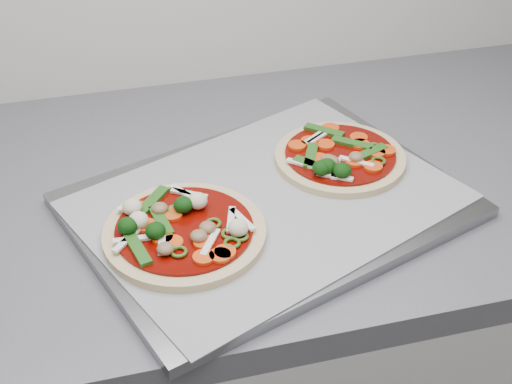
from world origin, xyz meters
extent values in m
cube|color=gray|center=(0.54, 1.22, 0.91)|extent=(0.56, 0.48, 0.02)
cube|color=gray|center=(0.54, 1.22, 0.92)|extent=(0.54, 0.48, 0.00)
cylinder|color=tan|center=(0.42, 1.18, 0.92)|extent=(0.21, 0.21, 0.01)
cylinder|color=#6B0C00|center=(0.42, 1.18, 0.93)|extent=(0.18, 0.18, 0.00)
torus|color=#355415|center=(0.47, 1.15, 0.93)|extent=(0.03, 0.03, 0.00)
cylinder|color=#FF551D|center=(0.44, 1.14, 0.93)|extent=(0.04, 0.04, 0.00)
cylinder|color=#FF551D|center=(0.38, 1.22, 0.93)|extent=(0.03, 0.03, 0.00)
ellipsoid|color=#0D3D0D|center=(0.43, 1.21, 0.94)|extent=(0.03, 0.03, 0.02)
torus|color=#355415|center=(0.46, 1.17, 0.93)|extent=(0.03, 0.03, 0.00)
cube|color=white|center=(0.44, 1.24, 0.93)|extent=(0.04, 0.03, 0.00)
cylinder|color=#FF551D|center=(0.44, 1.12, 0.93)|extent=(0.03, 0.03, 0.00)
cube|color=white|center=(0.36, 1.17, 0.93)|extent=(0.05, 0.01, 0.00)
cube|color=white|center=(0.39, 1.15, 0.93)|extent=(0.02, 0.05, 0.00)
ellipsoid|color=beige|center=(0.45, 1.21, 0.94)|extent=(0.03, 0.03, 0.02)
cube|color=white|center=(0.45, 1.14, 0.93)|extent=(0.03, 0.05, 0.00)
ellipsoid|color=#0D3D0D|center=(0.36, 1.18, 0.94)|extent=(0.02, 0.02, 0.02)
ellipsoid|color=beige|center=(0.37, 1.22, 0.94)|extent=(0.03, 0.03, 0.02)
ellipsoid|color=beige|center=(0.48, 1.15, 0.94)|extent=(0.03, 0.03, 0.02)
ellipsoid|color=brown|center=(0.45, 1.16, 0.94)|extent=(0.03, 0.03, 0.01)
cube|color=white|center=(0.49, 1.17, 0.93)|extent=(0.02, 0.05, 0.00)
ellipsoid|color=#0D3D0D|center=(0.39, 1.17, 0.94)|extent=(0.03, 0.03, 0.02)
torus|color=#355415|center=(0.48, 1.14, 0.93)|extent=(0.03, 0.03, 0.00)
torus|color=#355415|center=(0.41, 1.13, 0.93)|extent=(0.02, 0.02, 0.00)
cube|color=#296118|center=(0.37, 1.15, 0.93)|extent=(0.03, 0.06, 0.00)
cube|color=white|center=(0.37, 1.22, 0.93)|extent=(0.05, 0.01, 0.00)
cylinder|color=#FF551D|center=(0.46, 1.12, 0.93)|extent=(0.03, 0.03, 0.00)
cylinder|color=#FF551D|center=(0.38, 1.19, 0.93)|extent=(0.03, 0.03, 0.00)
cube|color=white|center=(0.36, 1.17, 0.93)|extent=(0.04, 0.04, 0.00)
cylinder|color=#FF551D|center=(0.40, 1.16, 0.93)|extent=(0.03, 0.03, 0.00)
cube|color=white|center=(0.48, 1.17, 0.93)|extent=(0.02, 0.05, 0.00)
cylinder|color=#FF551D|center=(0.41, 1.20, 0.93)|extent=(0.03, 0.03, 0.00)
ellipsoid|color=brown|center=(0.40, 1.21, 0.94)|extent=(0.03, 0.03, 0.01)
cube|color=white|center=(0.44, 1.24, 0.93)|extent=(0.03, 0.04, 0.00)
cylinder|color=#FF551D|center=(0.41, 1.15, 0.93)|extent=(0.03, 0.03, 0.00)
torus|color=#355415|center=(0.42, 1.21, 0.93)|extent=(0.02, 0.02, 0.00)
ellipsoid|color=brown|center=(0.40, 1.14, 0.94)|extent=(0.02, 0.02, 0.01)
ellipsoid|color=brown|center=(0.44, 1.15, 0.94)|extent=(0.03, 0.03, 0.01)
cube|color=#296118|center=(0.39, 1.23, 0.93)|extent=(0.05, 0.05, 0.00)
torus|color=#355415|center=(0.47, 1.13, 0.93)|extent=(0.02, 0.02, 0.00)
cylinder|color=#FF551D|center=(0.45, 1.11, 0.93)|extent=(0.03, 0.03, 0.00)
ellipsoid|color=beige|center=(0.37, 1.19, 0.94)|extent=(0.03, 0.03, 0.02)
cube|color=#296118|center=(0.40, 1.19, 0.93)|extent=(0.02, 0.06, 0.00)
cylinder|color=tan|center=(0.66, 1.28, 0.92)|extent=(0.18, 0.18, 0.01)
cylinder|color=#6B0C00|center=(0.66, 1.28, 0.93)|extent=(0.15, 0.15, 0.00)
cylinder|color=#FF551D|center=(0.67, 1.26, 0.93)|extent=(0.03, 0.03, 0.00)
cylinder|color=#FF551D|center=(0.72, 1.27, 0.93)|extent=(0.03, 0.03, 0.00)
ellipsoid|color=#0D3D0D|center=(0.64, 1.23, 0.94)|extent=(0.03, 0.03, 0.02)
cube|color=#296118|center=(0.68, 1.30, 0.93)|extent=(0.05, 0.05, 0.00)
cylinder|color=#FF551D|center=(0.64, 1.31, 0.93)|extent=(0.04, 0.04, 0.00)
cube|color=#296118|center=(0.69, 1.27, 0.93)|extent=(0.06, 0.03, 0.00)
ellipsoid|color=brown|center=(0.64, 1.26, 0.94)|extent=(0.02, 0.02, 0.01)
cube|color=white|center=(0.64, 1.33, 0.93)|extent=(0.04, 0.03, 0.00)
cube|color=white|center=(0.64, 1.25, 0.93)|extent=(0.03, 0.05, 0.00)
cube|color=white|center=(0.64, 1.32, 0.93)|extent=(0.04, 0.03, 0.00)
torus|color=#355415|center=(0.70, 1.25, 0.93)|extent=(0.03, 0.03, 0.00)
ellipsoid|color=brown|center=(0.67, 1.26, 0.94)|extent=(0.03, 0.03, 0.01)
cylinder|color=#FF551D|center=(0.62, 1.32, 0.93)|extent=(0.03, 0.03, 0.00)
ellipsoid|color=#0D3D0D|center=(0.62, 1.24, 0.94)|extent=(0.03, 0.03, 0.02)
cube|color=white|center=(0.63, 1.23, 0.93)|extent=(0.04, 0.03, 0.00)
torus|color=#355415|center=(0.71, 1.28, 0.93)|extent=(0.03, 0.03, 0.00)
ellipsoid|color=#0D3D0D|center=(0.62, 1.24, 0.94)|extent=(0.03, 0.03, 0.02)
cube|color=white|center=(0.67, 1.25, 0.93)|extent=(0.04, 0.04, 0.00)
cylinder|color=#FF551D|center=(0.70, 1.27, 0.93)|extent=(0.04, 0.04, 0.00)
cube|color=#296118|center=(0.62, 1.28, 0.93)|extent=(0.04, 0.06, 0.00)
cylinder|color=#FF551D|center=(0.69, 1.31, 0.93)|extent=(0.03, 0.03, 0.00)
cylinder|color=#FF551D|center=(0.69, 1.24, 0.93)|extent=(0.03, 0.03, 0.00)
cylinder|color=#FF551D|center=(0.60, 1.31, 0.93)|extent=(0.03, 0.03, 0.00)
cube|color=#296118|center=(0.61, 1.26, 0.93)|extent=(0.05, 0.05, 0.00)
cylinder|color=#FF551D|center=(0.66, 1.35, 0.93)|extent=(0.03, 0.03, 0.00)
ellipsoid|color=brown|center=(0.63, 1.26, 0.94)|extent=(0.02, 0.02, 0.01)
cylinder|color=#FF551D|center=(0.62, 1.27, 0.93)|extent=(0.03, 0.03, 0.00)
cylinder|color=#FF551D|center=(0.69, 1.29, 0.93)|extent=(0.03, 0.03, 0.00)
cube|color=white|center=(0.60, 1.27, 0.93)|extent=(0.04, 0.04, 0.00)
cube|color=#296118|center=(0.65, 1.34, 0.93)|extent=(0.05, 0.05, 0.00)
camera|label=1|loc=(0.34, 0.52, 1.46)|focal=50.00mm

